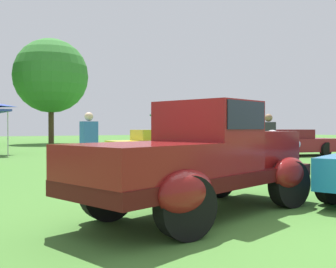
# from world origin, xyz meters

# --- Properties ---
(ground_plane) EXTENTS (120.00, 120.00, 0.00)m
(ground_plane) POSITION_xyz_m (0.00, 0.00, 0.00)
(ground_plane) COLOR #42752D
(feature_pickup_truck) EXTENTS (4.62, 2.63, 1.70)m
(feature_pickup_truck) POSITION_xyz_m (-0.12, 0.59, 0.87)
(feature_pickup_truck) COLOR #400B0B
(feature_pickup_truck) RESTS_ON ground_plane
(show_car_yellow) EXTENTS (4.43, 2.22, 1.22)m
(show_car_yellow) POSITION_xyz_m (4.58, 9.39, 0.60)
(show_car_yellow) COLOR yellow
(show_car_yellow) RESTS_ON ground_plane
(show_car_burgundy) EXTENTS (4.62, 2.79, 1.22)m
(show_car_burgundy) POSITION_xyz_m (10.95, 8.36, 0.60)
(show_car_burgundy) COLOR maroon
(show_car_burgundy) RESTS_ON ground_plane
(spectator_between_cars) EXTENTS (0.45, 0.45, 1.69)m
(spectator_between_cars) POSITION_xyz_m (4.63, 3.78, 0.91)
(spectator_between_cars) COLOR #7F7056
(spectator_between_cars) RESTS_ON ground_plane
(spectator_by_row) EXTENTS (0.42, 0.27, 1.69)m
(spectator_by_row) POSITION_xyz_m (-0.08, 5.34, 0.91)
(spectator_by_row) COLOR #7F7056
(spectator_by_row) RESTS_ON ground_plane
(canopy_tent_center_field) EXTENTS (3.16, 3.16, 2.71)m
(canopy_tent_center_field) POSITION_xyz_m (10.69, 16.57, 2.42)
(canopy_tent_center_field) COLOR #B7B7BC
(canopy_tent_center_field) RESTS_ON ground_plane
(treeline_center) EXTENTS (6.01, 6.01, 8.54)m
(treeline_center) POSITION_xyz_m (5.88, 28.62, 5.52)
(treeline_center) COLOR #47331E
(treeline_center) RESTS_ON ground_plane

